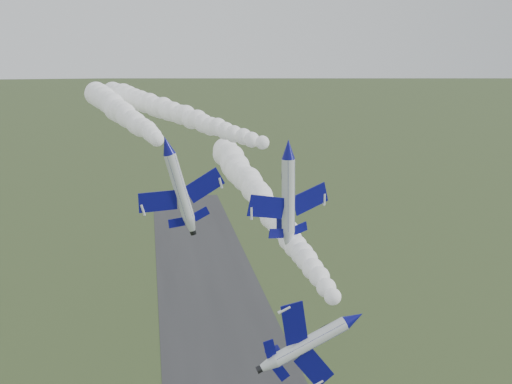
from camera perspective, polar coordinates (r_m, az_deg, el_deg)
jet_lead at (r=56.46m, az=9.84°, el=-12.36°), size 3.95×11.49×8.76m
smoke_trail_jet_lead at (r=90.10m, az=0.43°, el=-0.67°), size 10.99×72.09×5.35m
jet_pair_left at (r=66.66m, az=-8.89°, el=4.65°), size 10.37×12.61×3.80m
smoke_trail_jet_pair_left at (r=98.66m, az=-13.54°, el=7.93°), size 14.98×59.39×4.74m
jet_pair_right at (r=68.56m, az=3.31°, el=4.32°), size 11.73×13.49×3.44m
smoke_trail_jet_pair_right at (r=103.75m, az=-8.94°, el=8.15°), size 29.75×69.03×4.70m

